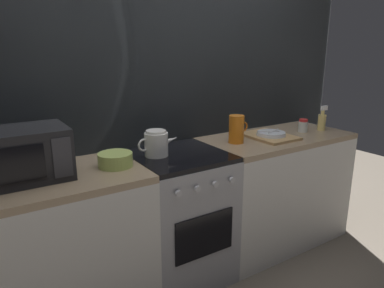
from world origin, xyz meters
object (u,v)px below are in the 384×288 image
(spray_bottle, at_px, (322,121))
(microwave, at_px, (21,154))
(stove_unit, at_px, (180,217))
(mixing_bowl, at_px, (115,160))
(dish_pile, at_px, (270,135))
(spice_jar, at_px, (303,126))
(kettle, at_px, (156,143))
(pitcher, at_px, (237,129))

(spray_bottle, bearing_deg, microwave, 177.35)
(stove_unit, height_order, mixing_bowl, mixing_bowl)
(dish_pile, bearing_deg, spice_jar, -0.40)
(spice_jar, relative_size, spray_bottle, 0.52)
(mixing_bowl, height_order, dish_pile, mixing_bowl)
(microwave, bearing_deg, stove_unit, -2.83)
(spice_jar, bearing_deg, kettle, 177.61)
(stove_unit, relative_size, spray_bottle, 4.43)
(stove_unit, distance_m, spray_bottle, 1.45)
(stove_unit, height_order, microwave, microwave)
(microwave, xyz_separation_m, pitcher, (1.41, -0.03, -0.03))
(stove_unit, xyz_separation_m, pitcher, (0.49, 0.02, 0.55))
(microwave, height_order, spray_bottle, microwave)
(microwave, height_order, pitcher, microwave)
(mixing_bowl, distance_m, spice_jar, 1.61)
(stove_unit, bearing_deg, spray_bottle, -2.54)
(mixing_bowl, relative_size, dish_pile, 0.50)
(pitcher, xyz_separation_m, spice_jar, (0.68, -0.03, -0.05))
(stove_unit, distance_m, kettle, 0.55)
(mixing_bowl, relative_size, pitcher, 1.00)
(mixing_bowl, xyz_separation_m, pitcher, (0.93, 0.03, 0.06))
(stove_unit, distance_m, pitcher, 0.74)
(stove_unit, height_order, dish_pile, dish_pile)
(kettle, distance_m, spray_bottle, 1.49)
(kettle, relative_size, dish_pile, 0.71)
(kettle, xyz_separation_m, mixing_bowl, (-0.30, -0.06, -0.04))
(kettle, distance_m, spice_jar, 1.32)
(mixing_bowl, height_order, spice_jar, spice_jar)
(stove_unit, height_order, spray_bottle, spray_bottle)
(dish_pile, height_order, spray_bottle, spray_bottle)
(mixing_bowl, bearing_deg, stove_unit, 2.14)
(pitcher, distance_m, dish_pile, 0.32)
(pitcher, bearing_deg, mixing_bowl, -178.07)
(stove_unit, xyz_separation_m, dish_pile, (0.80, -0.01, 0.47))
(mixing_bowl, xyz_separation_m, spice_jar, (1.61, 0.00, 0.01))
(pitcher, bearing_deg, kettle, 177.73)
(kettle, bearing_deg, pitcher, -2.27)
(dish_pile, bearing_deg, spray_bottle, -5.00)
(dish_pile, distance_m, spray_bottle, 0.55)
(kettle, xyz_separation_m, pitcher, (0.63, -0.03, 0.02))
(kettle, xyz_separation_m, dish_pile, (0.94, -0.05, -0.06))
(spice_jar, height_order, spray_bottle, spray_bottle)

